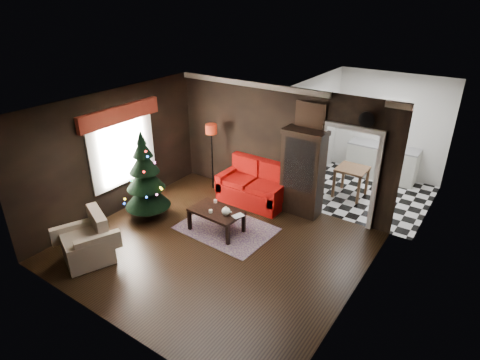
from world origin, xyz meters
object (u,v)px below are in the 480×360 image
Objects in this scene: loveseat at (253,183)px; wall_clock at (367,119)px; christmas_tree at (145,175)px; floor_lamp at (212,158)px; armchair at (86,239)px; curio_cabinet at (302,174)px; coffee_table at (216,220)px; teapot at (226,211)px; kitchen_table at (351,182)px.

wall_clock reaches higher than loveseat.
wall_clock is at bearing 30.72° from christmas_tree.
floor_lamp is 0.93× the size of christmas_tree.
floor_lamp reaches higher than armchair.
armchair is (-2.48, -3.93, -0.49)m from curio_cabinet.
curio_cabinet is 1.74× the size of coffee_table.
teapot is at bearing -77.77° from loveseat.
teapot is at bearing -8.00° from coffee_table.
coffee_table is at bearing -122.02° from curio_cabinet.
kitchen_table is at bearing 46.75° from christmas_tree.
christmas_tree is (-2.72, -2.15, 0.10)m from curio_cabinet.
coffee_table is at bearing -87.93° from loveseat.
floor_lamp is 2.00× the size of armchair.
coffee_table is at bearing 80.62° from armchair.
floor_lamp is at bearing -176.02° from curio_cabinet.
christmas_tree reaches higher than loveseat.
armchair reaches higher than teapot.
loveseat is 1.55m from coffee_table.
curio_cabinet is 2.44m from floor_lamp.
christmas_tree reaches higher than floor_lamp.
floor_lamp reaches higher than kitchen_table.
christmas_tree is at bearing -166.25° from coffee_table.
christmas_tree reaches higher than armchair.
kitchen_table is (3.37, 3.58, -0.68)m from christmas_tree.
curio_cabinet is (1.15, 0.22, 0.45)m from loveseat.
coffee_table is at bearing -49.84° from floor_lamp.
coffee_table is (1.62, 0.40, -0.79)m from christmas_tree.
loveseat is at bearing 50.92° from christmas_tree.
christmas_tree is at bearing -98.24° from floor_lamp.
loveseat is 0.95× the size of floor_lamp.
floor_lamp is at bearing 134.96° from teapot.
armchair is 2.59m from coffee_table.
coffee_table is (0.06, -1.53, -0.24)m from loveseat.
wall_clock is (3.92, 2.33, 1.33)m from christmas_tree.
christmas_tree is 5.97× the size of wall_clock.
floor_lamp is at bearing 112.26° from armchair.
armchair is 2.78× the size of wall_clock.
loveseat is 1.91× the size of armchair.
loveseat is 1.25m from curio_cabinet.
armchair reaches higher than coffee_table.
christmas_tree is at bearing -133.25° from kitchen_table.
coffee_table is at bearing -139.93° from wall_clock.
loveseat is at bearing 93.33° from armchair.
teapot is (-0.81, -1.79, -0.35)m from curio_cabinet.
loveseat is at bearing -137.49° from kitchen_table.
loveseat reaches higher than coffee_table.
floor_lamp is 2.30m from teapot.
curio_cabinet is at bearing 3.98° from floor_lamp.
curio_cabinet is 5.94× the size of wall_clock.
coffee_table is 1.46× the size of kitchen_table.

